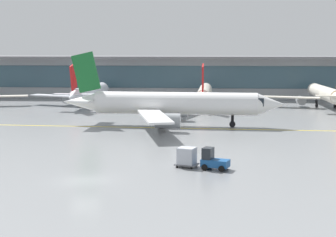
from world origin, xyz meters
name	(u,v)px	position (x,y,z in m)	size (l,w,h in m)	color
ground_plane	(86,180)	(0.00, 0.00, 0.00)	(400.00, 400.00, 0.00)	gray
taxiway_centreline_stripe	(175,128)	(5.91, 31.44, 0.00)	(110.00, 0.36, 0.01)	yellow
terminal_concourse	(163,76)	(0.00, 80.37, 4.92)	(188.97, 11.00, 9.60)	#9EA3A8
gate_airplane_2	(90,92)	(-13.15, 60.81, 2.64)	(24.67, 26.57, 8.80)	silver
gate_airplane_3	(204,93)	(9.93, 60.35, 2.64)	(24.71, 26.52, 8.80)	silver
gate_airplane_4	(325,94)	(33.48, 61.41, 2.64)	(24.71, 26.53, 8.80)	silver
taxiing_regional_jet	(173,104)	(5.49, 33.46, 3.32)	(33.36, 31.02, 11.06)	white
baggage_tug	(213,160)	(11.25, 5.16, 0.89)	(2.91, 2.27, 2.10)	#194C8C
cargo_dolly_lead	(187,156)	(8.69, 6.03, 1.05)	(2.50, 2.19, 1.94)	#595B60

